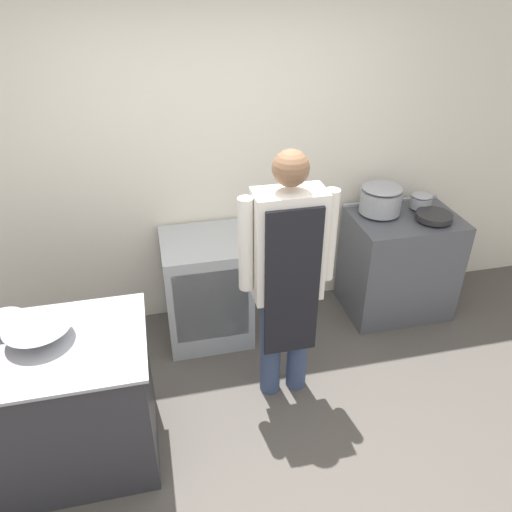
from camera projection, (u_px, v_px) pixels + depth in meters
name	position (u px, v px, depth m)	size (l,w,h in m)	color
ground_plane	(279.00, 483.00, 2.92)	(14.00, 14.00, 0.00)	#4C4742
wall_back	(221.00, 157.00, 3.73)	(8.00, 0.05, 2.70)	silver
prep_counter	(51.00, 406.00, 2.85)	(1.17, 0.75, 0.88)	#2D2D33
stove	(399.00, 264.00, 4.15)	(0.84, 0.61, 0.90)	#4C4F56
fridge_unit	(207.00, 288.00, 3.88)	(0.64, 0.60, 0.85)	#A8ADB2
person_cook	(287.00, 270.00, 3.06)	(0.60, 0.24, 1.76)	#38476B
mixing_bowl	(39.00, 332.00, 2.66)	(0.36, 0.36, 0.09)	#9EA0A8
small_bowl	(4.00, 324.00, 2.74)	(0.23, 0.23, 0.06)	#9EA0A8
stock_pot	(381.00, 198.00, 3.91)	(0.32, 0.32, 0.23)	#9EA0A8
saute_pan	(434.00, 216.00, 3.85)	(0.28, 0.28, 0.04)	#262628
sauce_pot	(421.00, 200.00, 4.00)	(0.17, 0.17, 0.12)	#9EA0A8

